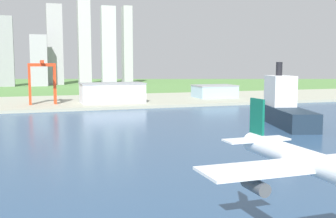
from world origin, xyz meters
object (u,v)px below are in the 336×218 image
at_px(warehouse_main, 112,93).
at_px(cargo_ship, 284,107).
at_px(port_crane_red, 42,73).
at_px(warehouse_annex, 215,91).
at_px(airplane_landing, 316,165).

bearing_deg(warehouse_main, cargo_ship, -62.36).
bearing_deg(port_crane_red, warehouse_annex, 6.08).
distance_m(port_crane_red, warehouse_main, 65.77).
bearing_deg(warehouse_main, warehouse_annex, 10.02).
xyz_separation_m(warehouse_main, warehouse_annex, (115.52, 20.41, -2.56)).
xyz_separation_m(airplane_landing, warehouse_annex, (143.20, 349.89, -13.88)).
bearing_deg(warehouse_annex, cargo_ship, -100.46).
bearing_deg(cargo_ship, warehouse_main, 117.64).
distance_m(cargo_ship, warehouse_main, 178.13).
distance_m(cargo_ship, port_crane_red, 216.58).
bearing_deg(cargo_ship, airplane_landing, -122.72).
height_order(airplane_landing, port_crane_red, port_crane_red).
height_order(airplane_landing, cargo_ship, cargo_ship).
distance_m(cargo_ship, warehouse_annex, 181.24).
xyz_separation_m(cargo_ship, port_crane_red, (-145.56, 159.19, 19.40)).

